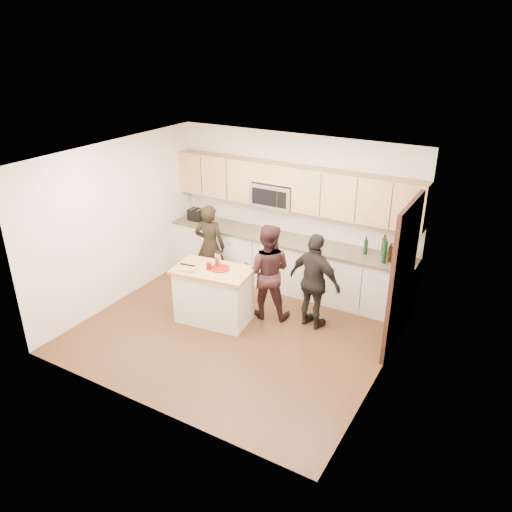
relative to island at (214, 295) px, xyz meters
The scene contains 21 objects.
floor 0.65m from the island, 12.24° to the right, with size 4.50×4.50×0.00m, color #512E1B.
room_shell 1.36m from the island, 12.24° to the right, with size 4.52×4.02×2.71m.
back_cabinetry 1.66m from the island, 73.83° to the left, with size 4.50×0.66×0.94m.
upper_cabinetry 2.28m from the island, 74.10° to the left, with size 4.50×0.33×0.75m.
microwave 2.08m from the island, 84.92° to the left, with size 0.76×0.41×0.40m.
doorway 2.89m from the island, 16.56° to the left, with size 0.06×1.25×2.20m.
framed_picture 3.17m from the island, 38.00° to the left, with size 0.30×0.03×0.38m.
dish_towel 1.52m from the island, 109.24° to the left, with size 0.34×0.60×0.48m.
island is the anchor object (origin of this frame).
red_plate 0.47m from the island, 30.73° to the left, with size 0.30×0.30×0.02m, color maroon.
box_grater 0.59m from the island, 71.85° to the left, with size 0.09×0.06×0.24m.
drink_glass 0.50m from the island, 139.73° to the right, with size 0.08×0.08×0.11m, color #660B0E.
cutting_board 0.61m from the island, 146.49° to the right, with size 0.25×0.18×0.02m, color tan.
tongs 0.62m from the island, 163.34° to the right, with size 0.25×0.03×0.02m, color black.
knife 0.58m from the island, 128.27° to the right, with size 0.19×0.02×0.01m, color silver.
toaster 2.21m from the island, 132.55° to the left, with size 0.28×0.24×0.21m.
bottle_cluster 2.85m from the island, 35.46° to the left, with size 0.77×0.34×0.42m.
orchid 3.11m from the island, 32.32° to the left, with size 0.23×0.19×0.42m, color #2F6C2B.
woman_left 1.28m from the island, 126.97° to the left, with size 0.55×0.36×1.52m, color black.
woman_center 0.92m from the island, 39.76° to the left, with size 0.76×0.59×1.57m, color black.
woman_right 1.60m from the island, 23.57° to the left, with size 0.90×0.38×1.54m, color black.
Camera 1 is at (3.56, -5.53, 4.23)m, focal length 35.00 mm.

